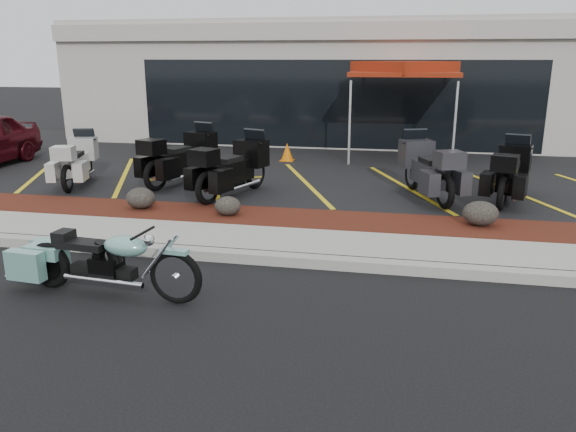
% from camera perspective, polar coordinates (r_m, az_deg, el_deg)
% --- Properties ---
extents(ground, '(90.00, 90.00, 0.00)m').
position_cam_1_polar(ground, '(7.38, -5.35, -7.06)').
color(ground, black).
rests_on(ground, ground).
extents(curb, '(24.00, 0.25, 0.15)m').
position_cam_1_polar(curb, '(8.16, -3.57, -4.18)').
color(curb, gray).
rests_on(curb, ground).
extents(sidewalk, '(24.00, 1.20, 0.15)m').
position_cam_1_polar(sidewalk, '(8.80, -2.41, -2.66)').
color(sidewalk, gray).
rests_on(sidewalk, ground).
extents(mulch_bed, '(24.00, 1.20, 0.16)m').
position_cam_1_polar(mulch_bed, '(9.92, -0.79, -0.48)').
color(mulch_bed, '#37110C').
rests_on(mulch_bed, ground).
extents(upper_lot, '(26.00, 9.60, 0.15)m').
position_cam_1_polar(upper_lot, '(15.10, 3.50, 5.15)').
color(upper_lot, black).
rests_on(upper_lot, ground).
extents(dealership_building, '(18.00, 8.16, 4.00)m').
position_cam_1_polar(dealership_building, '(21.09, 5.99, 13.40)').
color(dealership_building, '#A39F94').
rests_on(dealership_building, ground).
extents(boulder_left, '(0.55, 0.46, 0.39)m').
position_cam_1_polar(boulder_left, '(10.73, -14.74, 1.77)').
color(boulder_left, black).
rests_on(boulder_left, mulch_bed).
extents(boulder_mid, '(0.48, 0.40, 0.34)m').
position_cam_1_polar(boulder_mid, '(9.99, -6.13, 1.04)').
color(boulder_mid, black).
rests_on(boulder_mid, mulch_bed).
extents(boulder_right, '(0.58, 0.49, 0.41)m').
position_cam_1_polar(boulder_right, '(9.85, 18.97, 0.26)').
color(boulder_right, black).
rests_on(boulder_right, mulch_bed).
extents(hero_cruiser, '(2.59, 0.87, 0.90)m').
position_cam_1_polar(hero_cruiser, '(6.80, -11.36, -5.31)').
color(hero_cruiser, '#6CA89C').
rests_on(hero_cruiser, ground).
extents(touring_white, '(1.26, 2.13, 1.16)m').
position_cam_1_polar(touring_white, '(13.78, -19.87, 5.98)').
color(touring_white, '#BAB9B5').
rests_on(touring_white, upper_lot).
extents(touring_black_front, '(1.56, 2.39, 1.30)m').
position_cam_1_polar(touring_black_front, '(13.20, -8.45, 6.65)').
color(touring_black_front, black).
rests_on(touring_black_front, upper_lot).
extents(touring_black_mid, '(1.54, 2.36, 1.28)m').
position_cam_1_polar(touring_black_mid, '(11.94, -3.38, 5.79)').
color(touring_black_mid, black).
rests_on(touring_black_mid, upper_lot).
extents(touring_grey, '(1.58, 2.38, 1.29)m').
position_cam_1_polar(touring_grey, '(12.12, 12.62, 5.62)').
color(touring_grey, '#2D2E32').
rests_on(touring_grey, upper_lot).
extents(touring_black_rear, '(1.40, 2.26, 1.23)m').
position_cam_1_polar(touring_black_rear, '(12.41, 22.08, 4.93)').
color(touring_black_rear, black).
rests_on(touring_black_rear, upper_lot).
extents(traffic_cone, '(0.40, 0.40, 0.48)m').
position_cam_1_polar(traffic_cone, '(15.32, -0.09, 6.52)').
color(traffic_cone, '#CF6406').
rests_on(traffic_cone, upper_lot).
extents(popup_canopy, '(3.33, 3.33, 2.62)m').
position_cam_1_polar(popup_canopy, '(15.93, 11.72, 14.28)').
color(popup_canopy, silver).
rests_on(popup_canopy, upper_lot).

